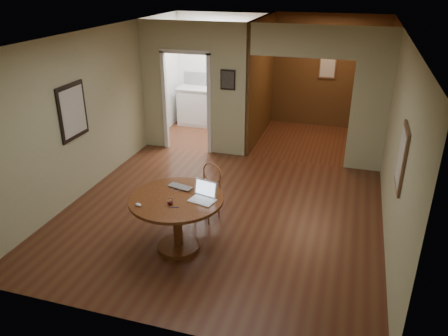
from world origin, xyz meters
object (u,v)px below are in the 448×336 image
(chair, at_px, (209,188))
(open_laptop, at_px, (204,195))
(closed_laptop, at_px, (178,188))
(dining_table, at_px, (177,211))

(chair, distance_m, open_laptop, 0.97)
(chair, xyz_separation_m, closed_laptop, (-0.20, -0.71, 0.31))
(chair, xyz_separation_m, open_laptop, (0.23, -0.87, 0.36))
(open_laptop, bearing_deg, closed_laptop, 173.32)
(dining_table, height_order, chair, chair)
(dining_table, distance_m, chair, 0.96)
(open_laptop, relative_size, closed_laptop, 1.07)
(chair, relative_size, closed_laptop, 2.55)
(dining_table, distance_m, closed_laptop, 0.33)
(closed_laptop, bearing_deg, chair, 87.20)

